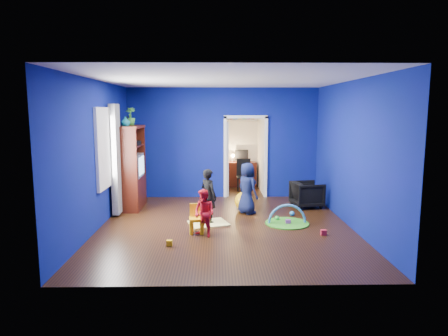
{
  "coord_description": "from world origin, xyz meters",
  "views": [
    {
      "loc": [
        -0.17,
        -7.78,
        2.33
      ],
      "look_at": [
        -0.02,
        0.4,
        1.13
      ],
      "focal_mm": 32.0,
      "sensor_mm": 36.0,
      "label": 1
    }
  ],
  "objects_px": {
    "kid_chair": "(197,220)",
    "toddler_red": "(204,213)",
    "study_desk": "(242,174)",
    "child_black": "(208,196)",
    "armchair": "(307,194)",
    "vase": "(125,121)",
    "play_mat": "(287,223)",
    "tv_armoire": "(130,167)",
    "hopper_ball": "(244,201)",
    "folding_chair": "(244,177)",
    "child_navy": "(247,188)",
    "crt_tv": "(132,166)"
  },
  "relations": [
    {
      "from": "child_black",
      "to": "hopper_ball",
      "type": "bearing_deg",
      "value": -81.96
    },
    {
      "from": "child_navy",
      "to": "hopper_ball",
      "type": "relative_size",
      "value": 2.6
    },
    {
      "from": "toddler_red",
      "to": "kid_chair",
      "type": "height_order",
      "value": "toddler_red"
    },
    {
      "from": "child_navy",
      "to": "tv_armoire",
      "type": "xyz_separation_m",
      "value": [
        -2.74,
        0.58,
        0.4
      ]
    },
    {
      "from": "child_black",
      "to": "crt_tv",
      "type": "relative_size",
      "value": 1.62
    },
    {
      "from": "crt_tv",
      "to": "kid_chair",
      "type": "xyz_separation_m",
      "value": [
        1.63,
        -2.01,
        -0.77
      ]
    },
    {
      "from": "folding_chair",
      "to": "kid_chair",
      "type": "bearing_deg",
      "value": -107.12
    },
    {
      "from": "toddler_red",
      "to": "hopper_ball",
      "type": "relative_size",
      "value": 1.98
    },
    {
      "from": "armchair",
      "to": "folding_chair",
      "type": "bearing_deg",
      "value": 28.52
    },
    {
      "from": "crt_tv",
      "to": "play_mat",
      "type": "bearing_deg",
      "value": -22.5
    },
    {
      "from": "kid_chair",
      "to": "study_desk",
      "type": "height_order",
      "value": "study_desk"
    },
    {
      "from": "armchair",
      "to": "toddler_red",
      "type": "relative_size",
      "value": 0.78
    },
    {
      "from": "study_desk",
      "to": "hopper_ball",
      "type": "bearing_deg",
      "value": -92.51
    },
    {
      "from": "armchair",
      "to": "crt_tv",
      "type": "xyz_separation_m",
      "value": [
        -4.18,
        0.0,
        0.71
      ]
    },
    {
      "from": "vase",
      "to": "folding_chair",
      "type": "distance_m",
      "value": 3.82
    },
    {
      "from": "armchair",
      "to": "child_navy",
      "type": "distance_m",
      "value": 1.62
    },
    {
      "from": "vase",
      "to": "play_mat",
      "type": "height_order",
      "value": "vase"
    },
    {
      "from": "hopper_ball",
      "to": "folding_chair",
      "type": "bearing_deg",
      "value": 86.31
    },
    {
      "from": "tv_armoire",
      "to": "child_black",
      "type": "bearing_deg",
      "value": -35.06
    },
    {
      "from": "crt_tv",
      "to": "study_desk",
      "type": "relative_size",
      "value": 0.8
    },
    {
      "from": "vase",
      "to": "kid_chair",
      "type": "bearing_deg",
      "value": -45.76
    },
    {
      "from": "armchair",
      "to": "vase",
      "type": "distance_m",
      "value": 4.58
    },
    {
      "from": "child_black",
      "to": "folding_chair",
      "type": "relative_size",
      "value": 1.23
    },
    {
      "from": "child_black",
      "to": "child_navy",
      "type": "xyz_separation_m",
      "value": [
        0.86,
        0.74,
        0.01
      ]
    },
    {
      "from": "armchair",
      "to": "play_mat",
      "type": "bearing_deg",
      "value": 142.29
    },
    {
      "from": "armchair",
      "to": "vase",
      "type": "bearing_deg",
      "value": 83.32
    },
    {
      "from": "child_black",
      "to": "armchair",
      "type": "bearing_deg",
      "value": -103.47
    },
    {
      "from": "vase",
      "to": "kid_chair",
      "type": "height_order",
      "value": "vase"
    },
    {
      "from": "folding_chair",
      "to": "toddler_red",
      "type": "bearing_deg",
      "value": -104.26
    },
    {
      "from": "armchair",
      "to": "study_desk",
      "type": "distance_m",
      "value": 3.03
    },
    {
      "from": "armchair",
      "to": "crt_tv",
      "type": "height_order",
      "value": "crt_tv"
    },
    {
      "from": "crt_tv",
      "to": "study_desk",
      "type": "height_order",
      "value": "crt_tv"
    },
    {
      "from": "armchair",
      "to": "hopper_ball",
      "type": "xyz_separation_m",
      "value": [
        -1.54,
        -0.33,
        -0.09
      ]
    },
    {
      "from": "child_black",
      "to": "kid_chair",
      "type": "bearing_deg",
      "value": 120.26
    },
    {
      "from": "hopper_ball",
      "to": "play_mat",
      "type": "bearing_deg",
      "value": -53.62
    },
    {
      "from": "play_mat",
      "to": "study_desk",
      "type": "xyz_separation_m",
      "value": [
        -0.68,
        4.11,
        0.36
      ]
    },
    {
      "from": "child_black",
      "to": "folding_chair",
      "type": "xyz_separation_m",
      "value": [
        0.94,
        3.04,
        -0.11
      ]
    },
    {
      "from": "child_black",
      "to": "tv_armoire",
      "type": "bearing_deg",
      "value": 12.18
    },
    {
      "from": "child_black",
      "to": "study_desk",
      "type": "distance_m",
      "value": 4.11
    },
    {
      "from": "child_navy",
      "to": "vase",
      "type": "bearing_deg",
      "value": 48.93
    },
    {
      "from": "hopper_ball",
      "to": "kid_chair",
      "type": "xyz_separation_m",
      "value": [
        -1.02,
        -1.68,
        0.03
      ]
    },
    {
      "from": "tv_armoire",
      "to": "crt_tv",
      "type": "height_order",
      "value": "tv_armoire"
    },
    {
      "from": "vase",
      "to": "armchair",
      "type": "bearing_deg",
      "value": 4.01
    },
    {
      "from": "toddler_red",
      "to": "play_mat",
      "type": "relative_size",
      "value": 0.99
    },
    {
      "from": "vase",
      "to": "folding_chair",
      "type": "relative_size",
      "value": 0.23
    },
    {
      "from": "kid_chair",
      "to": "toddler_red",
      "type": "bearing_deg",
      "value": -58.87
    },
    {
      "from": "armchair",
      "to": "crt_tv",
      "type": "bearing_deg",
      "value": 79.26
    },
    {
      "from": "toddler_red",
      "to": "vase",
      "type": "distance_m",
      "value": 3.1
    },
    {
      "from": "study_desk",
      "to": "vase",
      "type": "bearing_deg",
      "value": -133.4
    },
    {
      "from": "vase",
      "to": "study_desk",
      "type": "bearing_deg",
      "value": 46.6
    }
  ]
}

